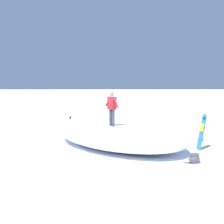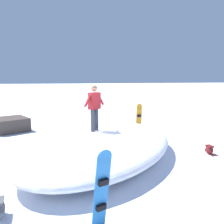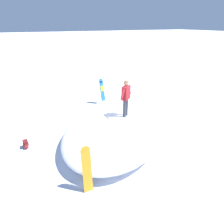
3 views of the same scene
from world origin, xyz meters
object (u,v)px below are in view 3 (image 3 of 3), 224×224
(snowboard_secondary_upright, at_px, (87,169))
(backpack_near, at_px, (26,144))
(backpack_far, at_px, (136,101))
(snowboard_primary_upright, at_px, (102,91))
(snowboarder_standing, at_px, (126,96))

(snowboard_secondary_upright, distance_m, backpack_near, 3.68)
(backpack_near, xyz_separation_m, backpack_far, (2.11, -6.79, 0.02))
(snowboard_primary_upright, relative_size, snowboard_secondary_upright, 1.01)
(snowboarder_standing, distance_m, snowboard_primary_upright, 4.17)
(snowboard_primary_upright, bearing_deg, snowboard_secondary_upright, 152.29)
(snowboarder_standing, relative_size, backpack_far, 2.61)
(snowboard_secondary_upright, distance_m, backpack_far, 7.59)
(snowboarder_standing, bearing_deg, snowboard_secondary_upright, 131.59)
(snowboarder_standing, distance_m, backpack_near, 4.62)
(snowboard_secondary_upright, relative_size, backpack_near, 3.30)
(snowboarder_standing, height_order, snowboard_secondary_upright, snowboarder_standing)
(snowboarder_standing, bearing_deg, backpack_far, -40.82)
(backpack_near, height_order, backpack_far, backpack_far)
(snowboarder_standing, relative_size, backpack_near, 3.33)
(snowboard_secondary_upright, relative_size, backpack_far, 2.58)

